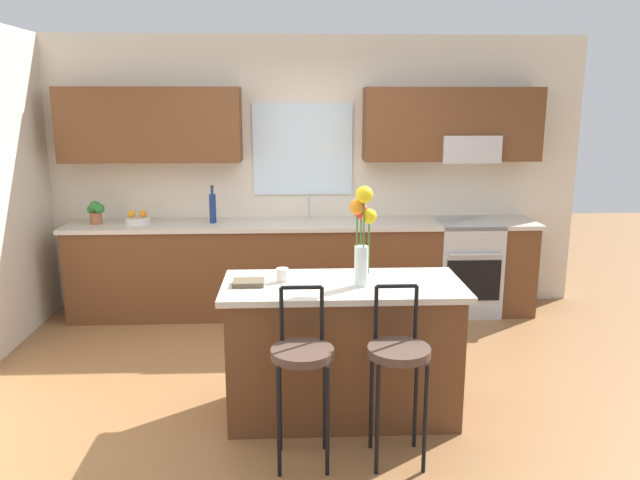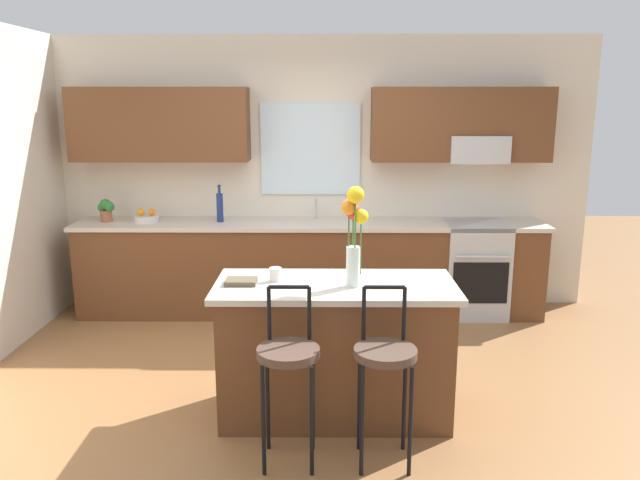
% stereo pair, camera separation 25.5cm
% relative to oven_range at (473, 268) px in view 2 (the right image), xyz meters
% --- Properties ---
extents(ground_plane, '(14.00, 14.00, 0.00)m').
position_rel_oven_range_xyz_m(ground_plane, '(-1.61, -1.68, -0.46)').
color(ground_plane, olive).
extents(back_wall_assembly, '(5.60, 0.50, 2.70)m').
position_rel_oven_range_xyz_m(back_wall_assembly, '(-1.58, 0.31, 1.05)').
color(back_wall_assembly, beige).
rests_on(back_wall_assembly, ground).
extents(counter_run, '(4.56, 0.64, 0.92)m').
position_rel_oven_range_xyz_m(counter_run, '(-1.61, 0.02, 0.01)').
color(counter_run, brown).
rests_on(counter_run, ground).
extents(sink_faucet, '(0.02, 0.13, 0.23)m').
position_rel_oven_range_xyz_m(sink_faucet, '(-1.55, 0.17, 0.60)').
color(sink_faucet, '#B7BABC').
rests_on(sink_faucet, counter_run).
extents(oven_range, '(0.60, 0.64, 0.92)m').
position_rel_oven_range_xyz_m(oven_range, '(0.00, 0.00, 0.00)').
color(oven_range, '#B7BABC').
rests_on(oven_range, ground).
extents(kitchen_island, '(1.56, 0.71, 0.92)m').
position_rel_oven_range_xyz_m(kitchen_island, '(-1.40, -2.04, 0.00)').
color(kitchen_island, brown).
rests_on(kitchen_island, ground).
extents(bar_stool_near, '(0.36, 0.36, 1.04)m').
position_rel_oven_range_xyz_m(bar_stool_near, '(-1.67, -2.61, 0.18)').
color(bar_stool_near, black).
rests_on(bar_stool_near, ground).
extents(bar_stool_middle, '(0.36, 0.36, 1.04)m').
position_rel_oven_range_xyz_m(bar_stool_middle, '(-1.12, -2.61, 0.18)').
color(bar_stool_middle, black).
rests_on(bar_stool_middle, ground).
extents(flower_vase, '(0.17, 0.17, 0.65)m').
position_rel_oven_range_xyz_m(flower_vase, '(-1.28, -2.10, 0.84)').
color(flower_vase, silver).
rests_on(flower_vase, kitchen_island).
extents(mug_ceramic, '(0.08, 0.08, 0.09)m').
position_rel_oven_range_xyz_m(mug_ceramic, '(-1.79, -1.99, 0.51)').
color(mug_ceramic, silver).
rests_on(mug_ceramic, kitchen_island).
extents(cookbook, '(0.20, 0.15, 0.03)m').
position_rel_oven_range_xyz_m(cookbook, '(-2.01, -2.06, 0.48)').
color(cookbook, brown).
rests_on(cookbook, kitchen_island).
extents(fruit_bowl_oranges, '(0.24, 0.24, 0.13)m').
position_rel_oven_range_xyz_m(fruit_bowl_oranges, '(-3.21, 0.02, 0.50)').
color(fruit_bowl_oranges, silver).
rests_on(fruit_bowl_oranges, counter_run).
extents(bottle_olive_oil, '(0.06, 0.06, 0.36)m').
position_rel_oven_range_xyz_m(bottle_olive_oil, '(-2.48, 0.02, 0.61)').
color(bottle_olive_oil, navy).
rests_on(bottle_olive_oil, counter_run).
extents(potted_plant_small, '(0.17, 0.11, 0.22)m').
position_rel_oven_range_xyz_m(potted_plant_small, '(-3.59, 0.02, 0.58)').
color(potted_plant_small, '#9E5B3D').
rests_on(potted_plant_small, counter_run).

